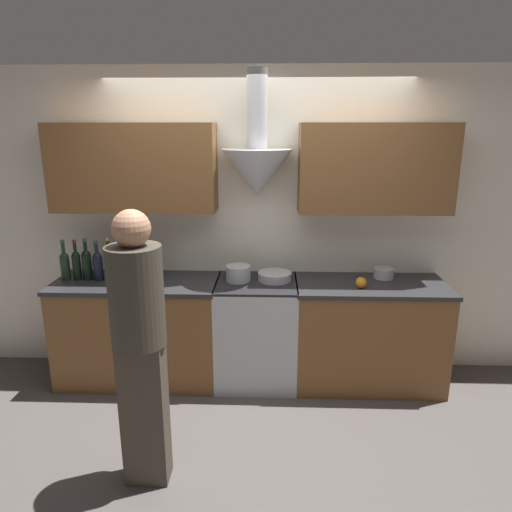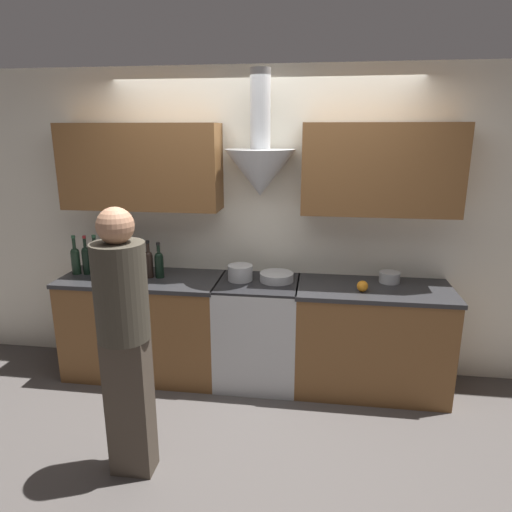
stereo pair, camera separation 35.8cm
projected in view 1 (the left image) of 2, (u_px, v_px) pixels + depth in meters
The scene contains 19 objects.
ground_plane at pixel (255, 400), 3.66m from camera, with size 12.00×12.00×0.00m, color #4C4744.
wall_back at pixel (255, 206), 3.85m from camera, with size 8.40×0.57×2.60m.
counter_left at pixel (140, 330), 3.90m from camera, with size 1.36×0.62×0.89m.
counter_right at pixel (368, 333), 3.83m from camera, with size 1.23×0.62×0.89m.
stove_range at pixel (256, 331), 3.87m from camera, with size 0.67×0.60×0.89m.
wine_bottle_0 at pixel (65, 264), 3.77m from camera, with size 0.08×0.08×0.34m.
wine_bottle_1 at pixel (76, 264), 3.78m from camera, with size 0.07×0.07×0.34m.
wine_bottle_2 at pixel (87, 263), 3.78m from camera, with size 0.08×0.08×0.35m.
wine_bottle_3 at pixel (98, 265), 3.76m from camera, with size 0.08×0.08×0.33m.
wine_bottle_4 at pixel (109, 264), 3.76m from camera, with size 0.07×0.07×0.36m.
wine_bottle_5 at pixel (122, 264), 3.77m from camera, with size 0.07×0.07×0.34m.
wine_bottle_6 at pixel (134, 266), 3.75m from camera, with size 0.07×0.07×0.32m.
wine_bottle_7 at pixel (144, 266), 3.74m from camera, with size 0.07×0.07×0.32m.
wine_bottle_8 at pixel (155, 266), 3.75m from camera, with size 0.07×0.07×0.31m.
stock_pot at pixel (238, 273), 3.77m from camera, with size 0.20×0.20×0.13m.
mixing_bowl at pixel (275, 276), 3.79m from camera, with size 0.28×0.28×0.07m.
orange_fruit at pixel (361, 283), 3.60m from camera, with size 0.09×0.09×0.09m.
saucepan at pixel (384, 273), 3.84m from camera, with size 0.17×0.17×0.09m.
person_foreground_left at pixel (139, 338), 2.60m from camera, with size 0.31×0.31×1.69m.
Camera 1 is at (0.12, -3.22, 2.09)m, focal length 32.00 mm.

